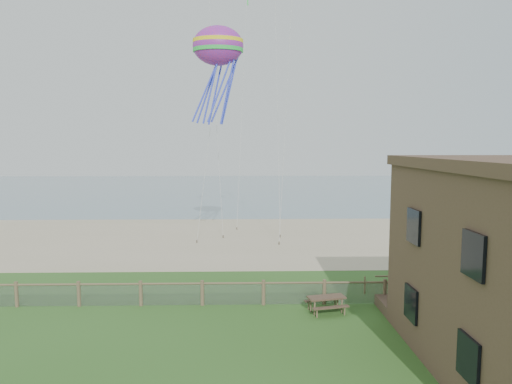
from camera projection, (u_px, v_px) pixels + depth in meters
ground at (270, 363)px, 16.48m from camera, size 160.00×160.00×0.00m
sand_beach at (256, 238)px, 38.35m from camera, size 72.00×20.00×0.02m
ocean at (250, 189)px, 82.11m from camera, size 160.00×68.00×0.02m
chainlink_fence at (263, 294)px, 22.39m from camera, size 36.20×0.20×1.25m
picnic_table at (326, 305)px, 21.42m from camera, size 2.00×1.68×0.74m
octopus_kite at (218, 73)px, 32.36m from camera, size 4.04×3.25×7.35m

